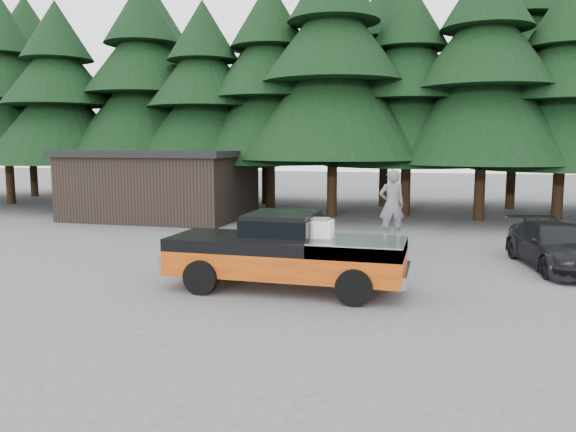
% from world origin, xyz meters
% --- Properties ---
extents(ground, '(120.00, 120.00, 0.00)m').
position_xyz_m(ground, '(0.00, 0.00, 0.00)').
color(ground, '#4B4B4D').
rests_on(ground, ground).
extents(pickup_truck, '(6.00, 2.04, 1.33)m').
position_xyz_m(pickup_truck, '(0.53, 0.24, 0.67)').
color(pickup_truck, '#C34F08').
rests_on(pickup_truck, ground).
extents(truck_cab, '(1.66, 1.90, 0.59)m').
position_xyz_m(truck_cab, '(0.43, 0.24, 1.62)').
color(truck_cab, black).
rests_on(truck_cab, pickup_truck).
extents(air_compressor, '(0.65, 0.54, 0.45)m').
position_xyz_m(air_compressor, '(1.40, 0.05, 1.55)').
color(air_compressor, silver).
rests_on(air_compressor, pickup_truck).
extents(man_on_bed, '(0.71, 0.57, 1.67)m').
position_xyz_m(man_on_bed, '(3.06, 0.56, 2.16)').
color(man_on_bed, '#4E4F54').
rests_on(man_on_bed, pickup_truck).
extents(parked_car, '(2.73, 4.86, 1.33)m').
position_xyz_m(parked_car, '(7.50, 4.60, 0.66)').
color(parked_car, black).
rests_on(parked_car, ground).
extents(utility_building, '(8.40, 6.40, 3.30)m').
position_xyz_m(utility_building, '(-9.00, 12.00, 1.67)').
color(utility_building, black).
rests_on(utility_building, ground).
extents(treeline, '(60.15, 16.05, 17.50)m').
position_xyz_m(treeline, '(0.42, 17.20, 7.72)').
color(treeline, black).
rests_on(treeline, ground).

